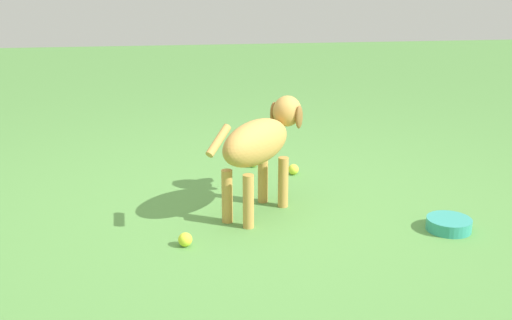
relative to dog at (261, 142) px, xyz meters
name	(u,v)px	position (x,y,z in m)	size (l,w,h in m)	color
ground	(253,219)	(0.06, 0.10, -0.38)	(14.00, 14.00, 0.00)	#548C42
dog	(261,142)	(0.00, 0.00, 0.00)	(0.59, 0.68, 0.58)	#C69347
tennis_ball_0	(253,162)	(-0.05, -0.74, -0.35)	(0.07, 0.07, 0.07)	#C4DD3C
tennis_ball_1	(185,240)	(0.41, 0.38, -0.35)	(0.07, 0.07, 0.07)	#D1E533
tennis_ball_2	(293,169)	(-0.28, -0.56, -0.35)	(0.07, 0.07, 0.07)	#D1E23A
water_bowl	(449,224)	(-0.88, 0.37, -0.35)	(0.22, 0.22, 0.06)	teal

